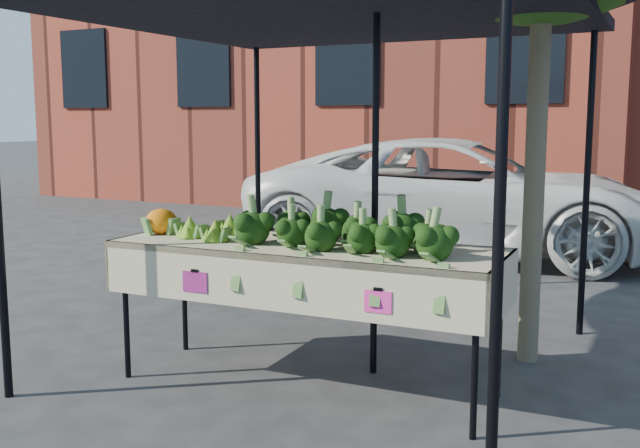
{
  "coord_description": "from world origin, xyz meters",
  "views": [
    {
      "loc": [
        1.82,
        -3.75,
        1.65
      ],
      "look_at": [
        -0.22,
        0.34,
        1.0
      ],
      "focal_mm": 41.23,
      "sensor_mm": 36.0,
      "label": 1
    }
  ],
  "objects": [
    {
      "name": "ground",
      "position": [
        0.0,
        0.0,
        0.0
      ],
      "size": [
        90.0,
        90.0,
        0.0
      ],
      "primitive_type": "plane",
      "color": "#28282B"
    },
    {
      "name": "table",
      "position": [
        -0.22,
        0.14,
        0.45
      ],
      "size": [
        2.43,
        0.88,
        0.9
      ],
      "color": "beige",
      "rests_on": "ground"
    },
    {
      "name": "canopy",
      "position": [
        -0.29,
        0.65,
        1.37
      ],
      "size": [
        3.16,
        3.16,
        2.74
      ],
      "primitive_type": null,
      "color": "black",
      "rests_on": "ground"
    },
    {
      "name": "broccoli_heap",
      "position": [
        0.06,
        0.16,
        1.03
      ],
      "size": [
        1.38,
        0.58,
        0.27
      ],
      "primitive_type": "ellipsoid",
      "color": "black",
      "rests_on": "table"
    },
    {
      "name": "romanesco_cluster",
      "position": [
        -0.88,
        0.12,
        1.0
      ],
      "size": [
        0.43,
        0.47,
        0.2
      ],
      "primitive_type": "ellipsoid",
      "color": "#79AD27",
      "rests_on": "table"
    },
    {
      "name": "cauliflower_pair",
      "position": [
        -1.27,
        0.09,
        0.99
      ],
      "size": [
        0.2,
        0.2,
        0.18
      ],
      "primitive_type": "ellipsoid",
      "color": "orange",
      "rests_on": "table"
    },
    {
      "name": "vehicle",
      "position": [
        -0.64,
        5.04,
        2.57
      ],
      "size": [
        1.73,
        2.54,
        5.14
      ],
      "primitive_type": "imported",
      "rotation": [
        0.0,
        0.0,
        1.71
      ],
      "color": "white",
      "rests_on": "ground"
    },
    {
      "name": "street_tree",
      "position": [
        0.92,
        1.28,
        1.99
      ],
      "size": [
        2.02,
        2.02,
        3.97
      ],
      "primitive_type": null,
      "color": "#1E4C14",
      "rests_on": "ground"
    }
  ]
}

